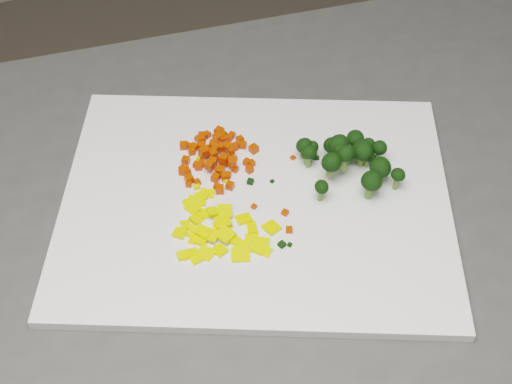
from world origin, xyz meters
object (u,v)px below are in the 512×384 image
object	(u,v)px
pepper_pile	(223,226)
broccoli_pile	(347,162)
cutting_board	(256,201)
carrot_pile	(216,155)

from	to	relation	value
pepper_pile	broccoli_pile	distance (m)	0.16
cutting_board	pepper_pile	distance (m)	0.06
carrot_pile	broccoli_pile	bearing A→B (deg)	-30.05
cutting_board	carrot_pile	distance (m)	0.07
broccoli_pile	cutting_board	bearing A→B (deg)	175.74
cutting_board	broccoli_pile	world-z (taller)	broccoli_pile
carrot_pile	pepper_pile	xyz separation A→B (m)	(-0.03, -0.10, -0.01)
carrot_pile	pepper_pile	world-z (taller)	carrot_pile
carrot_pile	pepper_pile	distance (m)	0.10
broccoli_pile	carrot_pile	bearing A→B (deg)	149.95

